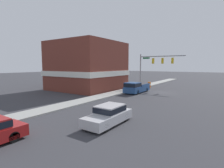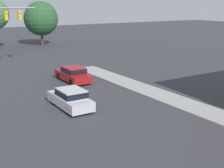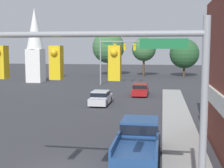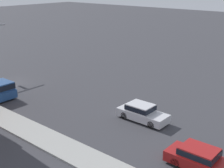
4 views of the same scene
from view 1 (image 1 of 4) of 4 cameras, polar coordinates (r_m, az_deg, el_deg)
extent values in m
plane|color=#38383D|center=(30.25, 15.55, -2.65)|extent=(200.00, 200.00, 0.00)
cube|color=#9E9E99|center=(32.44, 5.95, -1.75)|extent=(2.40, 60.00, 0.14)
cylinder|color=gray|center=(35.97, 9.26, 4.22)|extent=(0.22, 0.22, 6.70)
cylinder|color=gray|center=(34.44, 15.89, 8.73)|extent=(8.54, 0.18, 0.18)
cube|color=gold|center=(34.95, 13.28, 7.34)|extent=(0.36, 0.36, 1.05)
sphere|color=yellow|center=(35.15, 13.41, 7.84)|extent=(0.22, 0.22, 0.22)
cube|color=gold|center=(34.35, 16.17, 7.29)|extent=(0.36, 0.36, 1.05)
sphere|color=yellow|center=(34.55, 16.29, 7.80)|extent=(0.22, 0.22, 0.22)
cube|color=gold|center=(33.84, 19.16, 7.21)|extent=(0.36, 0.36, 1.05)
sphere|color=yellow|center=(34.04, 19.26, 7.73)|extent=(0.22, 0.22, 0.22)
cube|color=#196B38|center=(35.50, 11.11, 8.30)|extent=(1.40, 0.04, 0.30)
cylinder|color=black|center=(12.11, -2.08, -13.99)|extent=(0.22, 0.66, 0.66)
cylinder|color=black|center=(13.03, -7.77, -12.56)|extent=(0.22, 0.66, 0.66)
cylinder|color=black|center=(14.33, 4.54, -10.78)|extent=(0.22, 0.66, 0.66)
cylinder|color=black|center=(15.12, -0.69, -9.86)|extent=(0.22, 0.66, 0.66)
cube|color=silver|center=(13.55, -1.30, -10.92)|extent=(1.78, 4.47, 0.69)
cube|color=silver|center=(13.59, -0.65, -8.08)|extent=(1.63, 2.15, 0.59)
cube|color=black|center=(13.59, -0.65, -8.08)|extent=(1.65, 2.23, 0.41)
cylinder|color=black|center=(12.10, -29.44, -14.82)|extent=(0.22, 0.66, 0.66)
cylinder|color=black|center=(13.50, -32.64, -12.83)|extent=(0.22, 0.66, 0.66)
cylinder|color=black|center=(27.27, 8.31, -2.72)|extent=(0.22, 0.66, 0.66)
cylinder|color=black|center=(28.14, 4.79, -2.41)|extent=(0.22, 0.66, 0.66)
cylinder|color=black|center=(30.51, 11.21, -1.84)|extent=(0.22, 0.66, 0.66)
cylinder|color=black|center=(31.29, 7.98, -1.59)|extent=(0.22, 0.66, 0.66)
cube|color=navy|center=(29.24, 8.14, -1.58)|extent=(2.13, 5.78, 0.85)
cube|color=navy|center=(27.73, 6.74, -0.30)|extent=(2.03, 2.20, 0.76)
cube|color=black|center=(27.73, 6.74, -0.30)|extent=(2.05, 2.28, 0.53)
cube|color=navy|center=(29.89, 10.93, -0.30)|extent=(0.12, 3.28, 0.35)
cube|color=navy|center=(30.72, 7.47, -0.07)|extent=(0.12, 3.28, 0.35)
cylinder|color=orange|center=(35.95, 12.07, -0.27)|extent=(0.57, 0.57, 1.15)
cylinder|color=white|center=(35.94, 12.07, -0.18)|extent=(0.59, 0.59, 0.21)
cube|color=brown|center=(33.54, -8.01, 5.88)|extent=(11.32, 11.62, 8.77)
cube|color=silver|center=(33.57, -7.98, 3.60)|extent=(11.62, 11.92, 0.90)
camera|label=2|loc=(30.74, 37.28, 10.37)|focal=50.00mm
camera|label=3|loc=(44.17, 15.81, 7.54)|focal=50.00mm
camera|label=4|loc=(28.90, -64.33, 16.88)|focal=50.00mm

